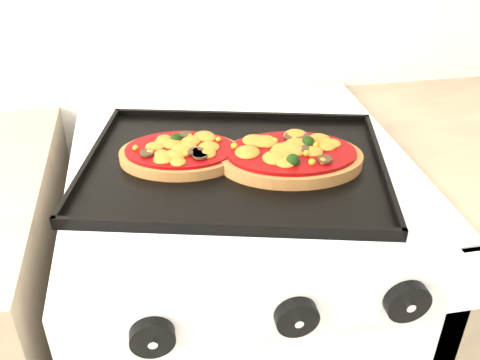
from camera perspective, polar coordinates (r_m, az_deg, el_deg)
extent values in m
cube|color=silver|center=(1.24, 0.06, -16.14)|extent=(0.60, 0.60, 0.91)
cube|color=silver|center=(0.74, 4.61, -13.40)|extent=(0.60, 0.02, 0.09)
cylinder|color=black|center=(0.71, -9.33, -16.24)|extent=(0.06, 0.02, 0.06)
cylinder|color=black|center=(0.73, 6.06, -14.34)|extent=(0.06, 0.02, 0.06)
cylinder|color=black|center=(0.78, 17.39, -12.28)|extent=(0.06, 0.02, 0.06)
cube|color=black|center=(0.90, -0.57, 1.78)|extent=(0.57, 0.48, 0.02)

